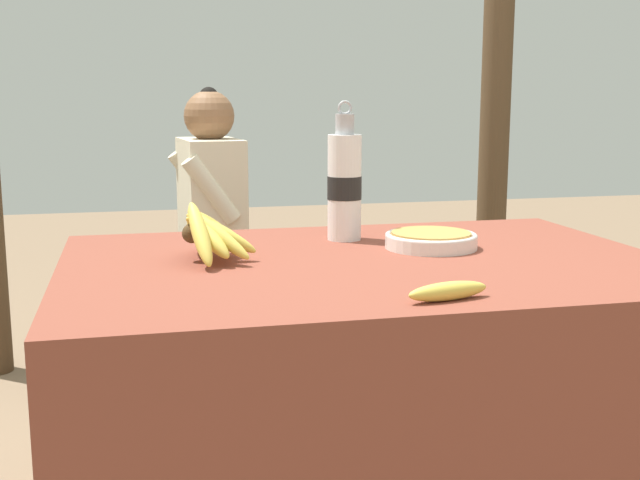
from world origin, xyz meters
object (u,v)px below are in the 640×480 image
wooden_bench (269,287)px  banana_bunch_green (378,250)px  water_bottle (344,185)px  banana_bunch_ripe (209,232)px  support_post_far (496,82)px  seated_vendor (199,218)px  loose_banana_front (448,291)px  serving_bowl (431,239)px

wooden_bench → banana_bunch_green: (0.44, 0.00, 0.13)m
water_bottle → banana_bunch_ripe: bearing=-152.6°
banana_bunch_green → support_post_far: size_ratio=0.12×
seated_vendor → banana_bunch_green: size_ratio=4.20×
seated_vendor → banana_bunch_green: 0.72m
loose_banana_front → wooden_bench: 1.68m
water_bottle → wooden_bench: 1.12m
banana_bunch_ripe → support_post_far: 2.05m
banana_bunch_green → support_post_far: (0.61, 0.29, 0.65)m
seated_vendor → wooden_bench: bearing=-177.4°
banana_bunch_ripe → loose_banana_front: size_ratio=1.73×
loose_banana_front → banana_bunch_green: loose_banana_front is taller
serving_bowl → banana_bunch_ripe: bearing=-177.1°
wooden_bench → banana_bunch_green: bearing=0.4°
serving_bowl → water_bottle: water_bottle is taller
serving_bowl → support_post_far: bearing=59.7°
banana_bunch_ripe → serving_bowl: 0.54m
seated_vendor → water_bottle: bearing=101.7°
water_bottle → banana_bunch_green: size_ratio=1.34×
water_bottle → wooden_bench: (-0.03, 1.00, -0.50)m
seated_vendor → banana_bunch_green: bearing=177.9°
banana_bunch_ripe → seated_vendor: seated_vendor is taller
banana_bunch_ripe → loose_banana_front: (0.39, -0.46, -0.05)m
loose_banana_front → support_post_far: (1.00, 1.93, 0.40)m
serving_bowl → water_bottle: bearing=137.2°
water_bottle → loose_banana_front: 0.66m
wooden_bench → seated_vendor: seated_vendor is taller
seated_vendor → support_post_far: size_ratio=0.49×
banana_bunch_green → water_bottle: bearing=-112.1°
water_bottle → banana_bunch_green: water_bottle is taller
wooden_bench → serving_bowl: bearing=-79.9°
banana_bunch_ripe → support_post_far: bearing=46.8°
banana_bunch_ripe → wooden_bench: 1.30m
seated_vendor → banana_bunch_ripe: bearing=81.1°
serving_bowl → wooden_bench: serving_bowl is taller
wooden_bench → loose_banana_front: bearing=-88.1°
serving_bowl → seated_vendor: (-0.47, 1.12, -0.10)m
loose_banana_front → support_post_far: support_post_far is taller
banana_bunch_ripe → water_bottle: (0.36, 0.19, 0.08)m
support_post_far → wooden_bench: bearing=-164.7°
serving_bowl → seated_vendor: 1.22m
water_bottle → banana_bunch_green: 1.14m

